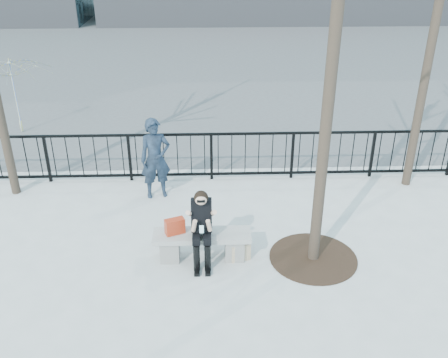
{
  "coord_description": "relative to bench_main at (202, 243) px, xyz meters",
  "views": [
    {
      "loc": [
        0.12,
        -7.07,
        5.09
      ],
      "look_at": [
        0.4,
        0.8,
        1.1
      ],
      "focal_mm": 40.0,
      "sensor_mm": 36.0,
      "label": 1
    }
  ],
  "objects": [
    {
      "name": "ground",
      "position": [
        0.0,
        0.0,
        -0.3
      ],
      "size": [
        120.0,
        120.0,
        0.0
      ],
      "primitive_type": "plane",
      "color": "#A4A49F",
      "rests_on": "ground"
    },
    {
      "name": "standing_man",
      "position": [
        -0.95,
        2.25,
        0.55
      ],
      "size": [
        0.71,
        0.55,
        1.71
      ],
      "primitive_type": "imported",
      "rotation": [
        0.0,
        0.0,
        0.25
      ],
      "color": "black",
      "rests_on": "ground"
    },
    {
      "name": "tree_grate",
      "position": [
        1.9,
        -0.1,
        -0.29
      ],
      "size": [
        1.5,
        1.5,
        0.02
      ],
      "primitive_type": "cylinder",
      "color": "black",
      "rests_on": "ground"
    },
    {
      "name": "vendor_umbrella",
      "position": [
        -5.03,
        6.01,
        0.73
      ],
      "size": [
        2.75,
        2.78,
        2.06
      ],
      "primitive_type": "imported",
      "rotation": [
        0.0,
        0.0,
        -0.26
      ],
      "color": "yellow",
      "rests_on": "ground"
    },
    {
      "name": "railing",
      "position": [
        0.0,
        3.0,
        0.25
      ],
      "size": [
        14.0,
        0.06,
        1.1
      ],
      "color": "black",
      "rests_on": "ground"
    },
    {
      "name": "shopping_bag",
      "position": [
        0.65,
        -0.1,
        -0.14
      ],
      "size": [
        0.36,
        0.22,
        0.32
      ],
      "primitive_type": "cube",
      "rotation": [
        0.0,
        0.0,
        0.3
      ],
      "color": "beige",
      "rests_on": "ground"
    },
    {
      "name": "bench_main",
      "position": [
        0.0,
        0.0,
        0.0
      ],
      "size": [
        1.65,
        0.46,
        0.49
      ],
      "color": "slate",
      "rests_on": "ground"
    },
    {
      "name": "handbag",
      "position": [
        -0.45,
        0.02,
        0.32
      ],
      "size": [
        0.36,
        0.26,
        0.27
      ],
      "primitive_type": "cube",
      "rotation": [
        0.0,
        0.0,
        0.37
      ],
      "color": "#AD2E15",
      "rests_on": "bench_main"
    },
    {
      "name": "street_surface",
      "position": [
        0.0,
        15.0,
        -0.3
      ],
      "size": [
        60.0,
        23.0,
        0.01
      ],
      "primitive_type": "cube",
      "color": "#474747",
      "rests_on": "ground"
    },
    {
      "name": "seated_woman",
      "position": [
        0.0,
        -0.16,
        0.37
      ],
      "size": [
        0.5,
        0.64,
        1.34
      ],
      "color": "black",
      "rests_on": "ground"
    }
  ]
}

